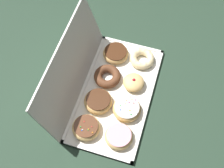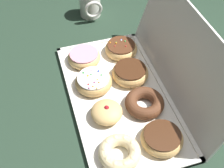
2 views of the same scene
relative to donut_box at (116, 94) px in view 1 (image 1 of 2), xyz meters
name	(u,v)px [view 1 (image 1 of 2)]	position (x,y,z in m)	size (l,w,h in m)	color
ground_plane	(116,94)	(0.00, 0.00, -0.01)	(3.00, 3.00, 0.00)	#233828
donut_box	(116,94)	(0.00, 0.00, 0.00)	(0.53, 0.29, 0.01)	white
box_lid_open	(72,67)	(0.00, 0.18, 0.12)	(0.53, 0.26, 0.01)	white
pink_frosted_donut_0	(119,136)	(-0.18, -0.06, 0.02)	(0.11, 0.11, 0.03)	#E5B770
sprinkle_donut_1	(127,109)	(-0.06, -0.06, 0.02)	(0.11, 0.11, 0.04)	tan
jelly_filled_donut_2	(134,82)	(0.06, -0.06, 0.03)	(0.09, 0.09, 0.05)	#E5B770
cruller_donut_3	(142,58)	(0.19, -0.06, 0.02)	(0.11, 0.11, 0.03)	beige
sprinkle_donut_4	(86,127)	(-0.19, 0.07, 0.02)	(0.11, 0.11, 0.04)	#E5B770
chocolate_frosted_donut_5	(98,101)	(-0.07, 0.06, 0.03)	(0.11, 0.11, 0.04)	tan
chocolate_cake_ring_donut_6	(107,76)	(0.06, 0.06, 0.02)	(0.11, 0.11, 0.04)	#59331E
chocolate_frosted_donut_7	(116,53)	(0.18, 0.06, 0.02)	(0.11, 0.11, 0.04)	tan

